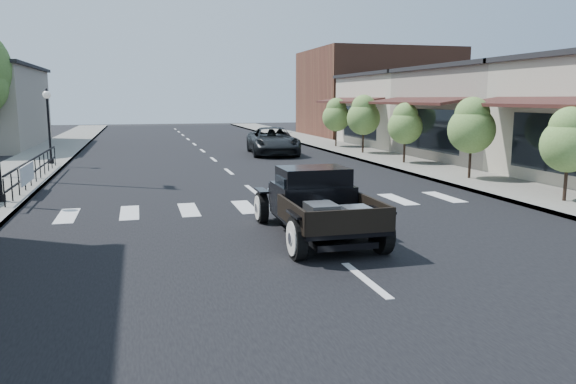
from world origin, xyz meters
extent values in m
plane|color=black|center=(0.00, 0.00, 0.00)|extent=(120.00, 120.00, 0.00)
cube|color=black|center=(0.00, 15.00, 0.01)|extent=(14.00, 80.00, 0.02)
cube|color=gray|center=(-8.50, 15.00, 0.07)|extent=(3.00, 80.00, 0.15)
cube|color=gray|center=(8.50, 15.00, 0.07)|extent=(3.00, 80.00, 0.15)
cube|color=#A79B8C|center=(15.00, 13.00, 2.25)|extent=(10.00, 9.00, 4.50)
cube|color=#BEB5A1|center=(15.00, 22.00, 2.25)|extent=(10.00, 9.00, 4.50)
cube|color=brown|center=(15.50, 32.00, 3.50)|extent=(11.00, 10.00, 7.00)
imported|color=black|center=(3.53, 18.73, 0.75)|extent=(3.01, 5.64, 1.51)
camera|label=1|loc=(-3.68, -11.62, 3.11)|focal=35.00mm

